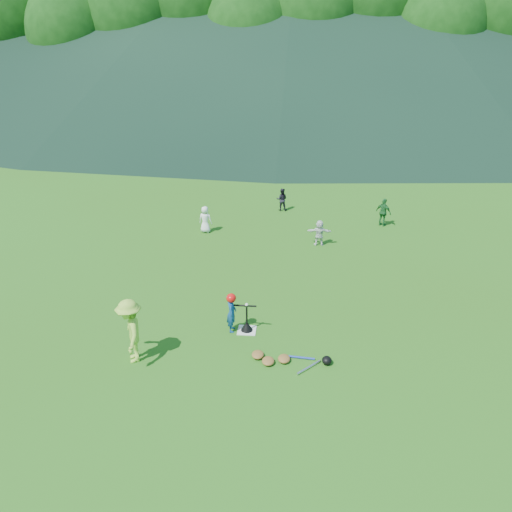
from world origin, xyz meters
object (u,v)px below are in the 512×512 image
Objects in this scene: batter_child at (232,313)px; fielder_a at (205,219)px; home_plate at (247,330)px; adult_coach at (131,331)px; fielder_b at (282,199)px; fielder_d at (319,233)px; batting_tee at (247,326)px; equipment_pile at (284,359)px; fielder_c at (383,212)px.

fielder_a is (-1.84, 6.45, -0.00)m from batter_child.
adult_coach reaches higher than home_plate.
adult_coach is 1.63× the size of fielder_b.
batter_child is 0.65× the size of adult_coach.
fielder_d is (4.31, 7.01, -0.31)m from adult_coach.
batter_child is 1.46× the size of batting_tee.
batter_child reaches higher than equipment_pile.
fielder_a is 6.82m from batting_tee.
batter_child is 1.82m from equipment_pile.
equipment_pile is (0.97, -1.17, 0.06)m from home_plate.
adult_coach is 8.23m from fielder_d.
fielder_b is (0.46, 9.12, 0.46)m from home_plate.
home_plate is 0.30× the size of adult_coach.
batting_tee reaches higher than home_plate.
batting_tee is 0.38× the size of equipment_pile.
batting_tee is (0.37, 0.01, -0.37)m from batter_child.
batting_tee reaches higher than equipment_pile.
fielder_a is at bearing 46.96° from fielder_b.
batter_child reaches higher than fielder_a.
equipment_pile reaches higher than home_plate.
home_plate is 0.12m from batting_tee.
adult_coach is at bearing -149.71° from batting_tee.
adult_coach is 1.68× the size of fielder_d.
fielder_a is at bearing -11.66° from fielder_d.
adult_coach reaches higher than fielder_c.
fielder_a is 3.79m from fielder_b.
equipment_pile is at bearing -135.17° from batter_child.
fielder_c is (6.56, 1.26, 0.04)m from fielder_a.
home_plate is 0.61m from batter_child.
batter_child is 9.04m from fielder_c.
batting_tee is at bearing 88.98° from fielder_b.
home_plate is 0.42× the size of fielder_c.
equipment_pile is (-3.38, -8.87, -0.47)m from fielder_c.
batting_tee is (0.00, 0.00, 0.12)m from home_plate.
equipment_pile is (3.18, -7.61, -0.43)m from fielder_a.
adult_coach reaches higher than fielder_a.
fielder_c is (6.76, 9.11, -0.22)m from adult_coach.
adult_coach is at bearing 92.58° from fielder_c.
adult_coach is at bearing -176.02° from equipment_pile.
adult_coach is 10.92m from fielder_b.
home_plate is 1.52m from equipment_pile.
batter_child is at bearing 67.84° from fielder_d.
fielder_c is (4.35, 7.70, 0.52)m from home_plate.
batter_child is 0.55× the size of equipment_pile.
fielder_a is 0.92× the size of fielder_c.
batting_tee is at bearing 71.13° from fielder_d.
fielder_d is 6.85m from equipment_pile.
fielder_d is at bearing 178.34° from fielder_a.
fielder_c reaches higher than fielder_a.
fielder_d is (-2.45, -2.10, -0.08)m from fielder_c.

